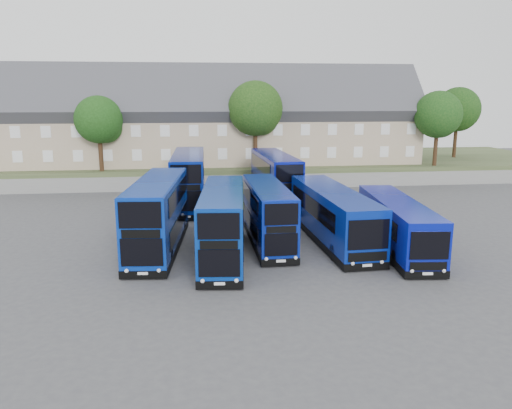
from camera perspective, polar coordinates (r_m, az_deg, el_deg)
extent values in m
plane|color=#434348|center=(29.37, 1.82, -6.76)|extent=(120.00, 120.00, 0.00)
cube|color=slate|center=(52.36, -2.05, 2.59)|extent=(70.00, 0.40, 1.50)
cube|color=#3D4C2A|center=(62.18, -2.81, 4.36)|extent=(80.00, 20.00, 2.00)
cube|color=tan|center=(60.95, -25.87, 6.78)|extent=(6.00, 8.00, 6.00)
cube|color=#38383D|center=(60.79, -26.14, 9.59)|extent=(6.00, 10.40, 10.40)
cube|color=brown|center=(60.34, -25.12, 13.33)|extent=(0.60, 0.90, 1.40)
cube|color=tan|center=(59.27, -20.35, 7.12)|extent=(6.00, 8.00, 6.00)
cube|color=#38383D|center=(59.11, -20.57, 10.01)|extent=(6.00, 10.40, 10.40)
cube|color=brown|center=(58.80, -19.40, 13.84)|extent=(0.60, 0.90, 1.40)
cube|color=tan|center=(58.16, -14.55, 7.40)|extent=(6.00, 8.00, 6.00)
cube|color=#38383D|center=(58.00, -14.72, 10.35)|extent=(6.00, 10.40, 10.40)
cube|color=brown|center=(57.83, -13.41, 14.22)|extent=(0.60, 0.90, 1.40)
cube|color=tan|center=(57.66, -8.59, 7.62)|extent=(6.00, 8.00, 6.00)
cube|color=#38383D|center=(57.49, -8.69, 10.60)|extent=(6.00, 10.40, 10.40)
cube|color=brown|center=(57.49, -7.27, 14.47)|extent=(0.60, 0.90, 1.40)
cube|color=tan|center=(57.78, -2.58, 7.75)|extent=(6.00, 8.00, 6.00)
cube|color=#38383D|center=(57.62, -2.61, 10.72)|extent=(6.00, 10.40, 10.40)
cube|color=brown|center=(57.76, -1.11, 14.55)|extent=(0.60, 0.90, 1.40)
cube|color=tan|center=(58.52, 3.35, 7.80)|extent=(6.00, 8.00, 6.00)
cube|color=#38383D|center=(58.36, 3.38, 10.74)|extent=(6.00, 10.40, 10.40)
cube|color=brown|center=(58.66, 4.92, 14.47)|extent=(0.60, 0.90, 1.40)
cube|color=tan|center=(59.85, 9.06, 7.77)|extent=(6.00, 8.00, 6.00)
cube|color=#38383D|center=(59.69, 9.16, 10.64)|extent=(6.00, 10.40, 10.40)
cube|color=brown|center=(60.14, 10.71, 14.26)|extent=(0.60, 0.90, 1.40)
cube|color=tan|center=(61.74, 14.48, 7.67)|extent=(6.00, 8.00, 6.00)
cube|color=#38383D|center=(61.59, 14.63, 10.45)|extent=(6.00, 10.40, 10.40)
cube|color=brown|center=(62.16, 16.16, 13.92)|extent=(0.60, 0.90, 1.40)
cube|color=#0930A7|center=(32.01, -11.13, -0.93)|extent=(3.45, 11.26, 4.08)
cube|color=black|center=(32.54, -10.98, -4.52)|extent=(3.50, 11.30, 0.45)
cube|color=black|center=(26.94, -12.93, -5.37)|extent=(2.22, 0.25, 1.51)
cube|color=black|center=(26.40, -13.14, -1.20)|extent=(2.22, 0.25, 1.41)
cylinder|color=black|center=(29.56, -14.14, -6.00)|extent=(0.38, 1.02, 1.00)
cube|color=#083197|center=(29.76, -3.81, -1.97)|extent=(3.30, 10.62, 3.83)
cube|color=black|center=(30.31, -3.75, -5.57)|extent=(3.34, 10.67, 0.45)
cube|color=black|center=(24.96, -4.23, -6.72)|extent=(2.07, 0.24, 1.43)
cube|color=black|center=(24.40, -4.30, -2.50)|extent=(2.07, 0.24, 1.33)
cylinder|color=black|center=(27.45, -6.17, -7.12)|extent=(0.39, 1.02, 1.00)
cube|color=#071D91|center=(32.75, 1.35, -0.89)|extent=(2.37, 9.74, 3.53)
cube|color=black|center=(33.22, 1.33, -3.94)|extent=(2.41, 9.78, 0.45)
cube|color=black|center=(28.30, 2.89, -4.61)|extent=(1.91, 0.09, 1.32)
cube|color=black|center=(27.84, 2.93, -1.13)|extent=(1.91, 0.09, 1.24)
cylinder|color=black|center=(30.51, 0.34, -5.03)|extent=(0.32, 1.01, 1.00)
cube|color=navy|center=(44.41, -7.69, 3.01)|extent=(2.83, 11.65, 4.29)
cube|color=black|center=(44.81, -7.61, 0.24)|extent=(2.87, 11.69, 0.45)
cube|color=black|center=(38.83, -7.92, 0.37)|extent=(2.34, 0.10, 1.58)
cube|color=black|center=(38.45, -8.02, 3.45)|extent=(2.34, 0.10, 1.48)
cylinder|color=black|center=(41.31, -9.39, -0.57)|extent=(0.32, 1.00, 1.00)
cube|color=#06107F|center=(45.14, 2.19, 3.14)|extent=(3.14, 11.25, 4.10)
cube|color=black|center=(45.52, 2.16, 0.53)|extent=(3.18, 11.30, 0.45)
cube|color=black|center=(39.92, 3.84, 0.69)|extent=(2.23, 0.18, 1.52)
cube|color=black|center=(39.57, 3.88, 3.56)|extent=(2.23, 0.18, 1.42)
cylinder|color=black|center=(42.04, 1.63, -0.18)|extent=(0.35, 1.01, 1.00)
cube|color=#082494|center=(33.86, 8.73, -0.93)|extent=(3.23, 12.79, 3.14)
cube|color=black|center=(34.26, 8.64, -3.57)|extent=(3.27, 12.84, 0.45)
cube|color=black|center=(28.01, 12.76, -3.38)|extent=(2.34, 0.17, 1.69)
cylinder|color=black|center=(30.09, 8.94, -5.44)|extent=(0.35, 1.01, 1.00)
cube|color=#0815A3|center=(32.92, 15.81, -1.97)|extent=(3.43, 11.55, 2.78)
cube|color=black|center=(33.29, 15.67, -4.37)|extent=(3.47, 11.59, 0.45)
cube|color=black|center=(27.66, 19.26, -4.46)|extent=(2.07, 0.25, 1.52)
cylinder|color=black|center=(29.76, 15.70, -5.96)|extent=(0.39, 1.02, 1.00)
cylinder|color=#382314|center=(53.66, -17.32, 5.65)|extent=(0.44, 0.44, 3.75)
sphere|color=#16370F|center=(53.41, -17.55, 9.24)|extent=(4.80, 4.80, 4.80)
sphere|color=#16370F|center=(53.73, -16.78, 8.50)|extent=(3.30, 3.30, 3.30)
cylinder|color=#382314|center=(53.57, -0.07, 6.60)|extent=(0.44, 0.44, 4.50)
sphere|color=black|center=(53.32, -0.07, 10.93)|extent=(5.76, 5.76, 5.76)
sphere|color=black|center=(53.81, 0.52, 9.98)|extent=(3.96, 3.96, 3.96)
cylinder|color=#382314|center=(58.87, 19.83, 6.14)|extent=(0.44, 0.44, 4.00)
sphere|color=#0E3610|center=(58.64, 20.09, 9.64)|extent=(5.12, 5.12, 5.12)
sphere|color=#0E3610|center=(59.30, 20.38, 8.86)|extent=(3.52, 3.52, 3.52)
cylinder|color=#382314|center=(67.81, 21.80, 6.83)|extent=(0.44, 0.44, 4.25)
sphere|color=black|center=(67.60, 22.06, 10.05)|extent=(5.44, 5.44, 5.44)
sphere|color=black|center=(68.27, 22.29, 9.33)|extent=(3.74, 3.74, 3.74)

